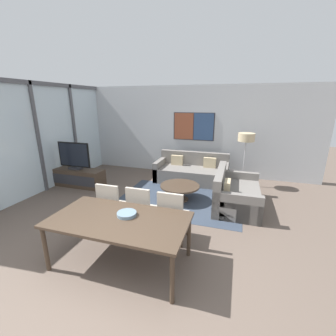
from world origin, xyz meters
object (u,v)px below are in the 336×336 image
object	(u,v)px
dining_chair_left	(112,204)
fruit_bowl	(127,214)
dining_chair_right	(172,214)
dining_table	(119,222)
sofa_side	(233,194)
coffee_table	(180,189)
tv_console	(77,177)
sofa_main	(192,172)
dining_chair_centre	(141,208)
television	(74,156)
floor_lamp	(246,140)

from	to	relation	value
dining_chair_left	fruit_bowl	bearing A→B (deg)	-44.58
dining_chair_right	dining_table	bearing A→B (deg)	-128.38
sofa_side	coffee_table	world-z (taller)	sofa_side
tv_console	sofa_main	distance (m)	3.34
dining_chair_right	fruit_bowl	size ratio (longest dim) A/B	3.33
dining_chair_centre	dining_chair_right	size ratio (longest dim) A/B	1.00
dining_chair_left	television	bearing A→B (deg)	141.64
sofa_main	dining_table	bearing A→B (deg)	-94.01
sofa_main	sofa_side	distance (m)	1.87
tv_console	floor_lamp	size ratio (longest dim) A/B	1.08
television	coffee_table	world-z (taller)	television
dining_chair_centre	sofa_side	bearing A→B (deg)	48.74
sofa_side	dining_chair_right	size ratio (longest dim) A/B	1.74
sofa_side	floor_lamp	size ratio (longest dim) A/B	1.09
fruit_bowl	dining_chair_centre	bearing A→B (deg)	95.94
dining_chair_centre	fruit_bowl	world-z (taller)	dining_chair_centre
sofa_side	dining_chair_left	distance (m)	2.74
television	dining_chair_left	distance (m)	2.82
tv_console	television	distance (m)	0.62
sofa_main	dining_chair_left	bearing A→B (deg)	-105.10
sofa_main	dining_chair_right	world-z (taller)	dining_chair_right
dining_chair_left	tv_console	bearing A→B (deg)	141.66
coffee_table	dining_chair_left	world-z (taller)	dining_chair_left
television	dining_table	bearing A→B (deg)	-41.85
coffee_table	fruit_bowl	bearing A→B (deg)	-95.08
sofa_side	dining_table	xyz separation A→B (m)	(-1.52, -2.49, 0.40)
television	tv_console	bearing A→B (deg)	-90.00
dining_chair_left	dining_table	bearing A→B (deg)	-52.33
floor_lamp	dining_chair_left	bearing A→B (deg)	-126.22
tv_console	dining_chair_right	world-z (taller)	dining_chair_right
sofa_main	floor_lamp	world-z (taller)	floor_lamp
tv_console	floor_lamp	xyz separation A→B (m)	(4.49, 1.41, 1.07)
television	dining_chair_left	bearing A→B (deg)	-38.36
television	coffee_table	xyz separation A→B (m)	(3.04, -0.06, -0.58)
tv_console	sofa_main	bearing A→B (deg)	24.69
television	dining_table	size ratio (longest dim) A/B	0.49
tv_console	dining_chair_centre	world-z (taller)	dining_chair_centre
dining_chair_left	dining_chair_right	size ratio (longest dim) A/B	1.00
television	dining_chair_right	xyz separation A→B (m)	(3.34, -1.75, -0.34)
fruit_bowl	coffee_table	bearing A→B (deg)	84.92
tv_console	dining_chair_right	bearing A→B (deg)	-27.70
sofa_side	dining_chair_left	bearing A→B (deg)	129.79
tv_console	fruit_bowl	bearing A→B (deg)	-39.86
sofa_main	dining_chair_left	distance (m)	3.25
tv_console	dining_chair_centre	bearing A→B (deg)	-31.94
tv_console	dining_table	world-z (taller)	dining_table
sofa_side	fruit_bowl	xyz separation A→B (m)	(-1.45, -2.37, 0.49)
dining_table	dining_chair_centre	distance (m)	0.77
sofa_side	dining_chair_left	size ratio (longest dim) A/B	1.74
coffee_table	floor_lamp	world-z (taller)	floor_lamp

